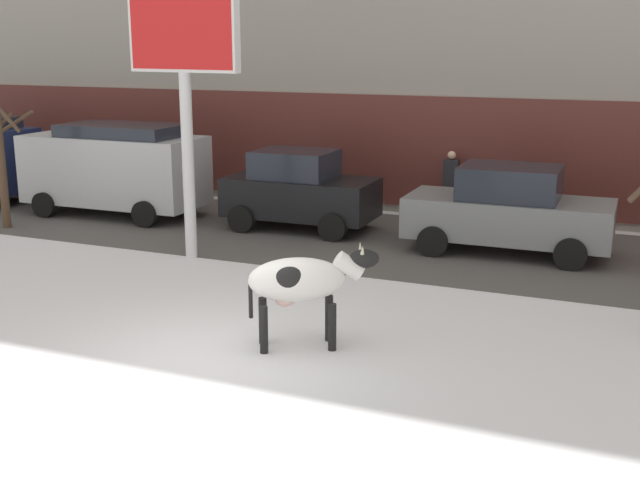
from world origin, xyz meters
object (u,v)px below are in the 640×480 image
at_px(car_silver_van, 115,167).
at_px(car_grey_sedan, 508,210).
at_px(cow_holstein, 301,281).
at_px(billboard, 183,42).
at_px(car_black_hatchback, 299,190).
at_px(pedestrian_near_billboard, 450,186).
at_px(pedestrian_far_left, 110,162).

bearing_deg(car_silver_van, car_grey_sedan, 0.27).
height_order(cow_holstein, billboard, billboard).
bearing_deg(car_silver_van, cow_holstein, -38.87).
height_order(cow_holstein, car_black_hatchback, car_black_hatchback).
height_order(pedestrian_near_billboard, pedestrian_far_left, same).
relative_size(billboard, car_black_hatchback, 1.58).
height_order(billboard, car_grey_sedan, billboard).
relative_size(billboard, car_grey_sedan, 1.31).
relative_size(car_black_hatchback, car_grey_sedan, 0.83).
bearing_deg(cow_holstein, car_grey_sedan, 75.04).
distance_m(car_black_hatchback, pedestrian_near_billboard, 3.80).
distance_m(pedestrian_near_billboard, pedestrian_far_left, 10.19).
distance_m(car_black_hatchback, pedestrian_far_left, 7.49).
distance_m(car_black_hatchback, car_grey_sedan, 4.94).
distance_m(cow_holstein, pedestrian_near_billboard, 9.19).
distance_m(billboard, car_grey_sedan, 7.42).
bearing_deg(pedestrian_far_left, cow_holstein, -41.72).
bearing_deg(car_grey_sedan, cow_holstein, -104.96).
relative_size(cow_holstein, pedestrian_far_left, 1.07).
distance_m(car_silver_van, pedestrian_far_left, 3.45).
relative_size(car_silver_van, car_black_hatchback, 1.31).
height_order(car_silver_van, car_black_hatchback, car_silver_van).
bearing_deg(cow_holstein, car_black_hatchback, 114.61).
bearing_deg(car_black_hatchback, cow_holstein, -65.39).
xyz_separation_m(pedestrian_near_billboard, pedestrian_far_left, (-10.19, 0.00, 0.00)).
height_order(cow_holstein, car_grey_sedan, car_grey_sedan).
relative_size(car_black_hatchback, pedestrian_far_left, 2.04).
bearing_deg(pedestrian_near_billboard, billboard, -126.19).
distance_m(car_silver_van, car_black_hatchback, 4.98).
bearing_deg(car_grey_sedan, billboard, -153.79).
height_order(cow_holstein, pedestrian_near_billboard, pedestrian_near_billboard).
height_order(car_grey_sedan, pedestrian_far_left, car_grey_sedan).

